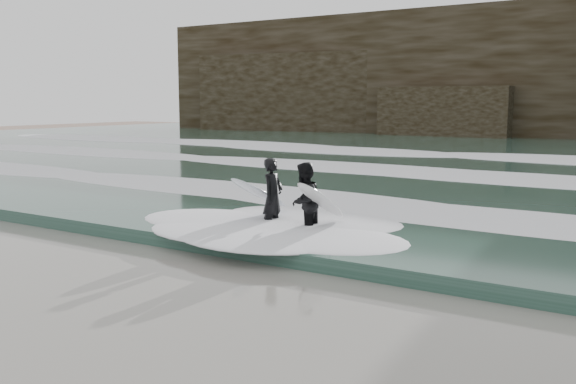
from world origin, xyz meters
name	(u,v)px	position (x,y,z in m)	size (l,w,h in m)	color
ground	(61,289)	(0.00, 0.00, 0.00)	(120.00, 120.00, 0.00)	#8A6551
sea	(512,154)	(0.00, 29.00, 0.15)	(90.00, 52.00, 0.30)	#2A4A3F
headland	(571,73)	(0.00, 46.00, 5.00)	(70.00, 9.00, 10.00)	black
foam_near	(333,195)	(0.00, 9.00, 0.40)	(60.00, 3.20, 0.20)	white
foam_mid	(424,171)	(0.00, 16.00, 0.42)	(60.00, 4.00, 0.24)	white
foam_far	(492,153)	(0.00, 25.00, 0.45)	(60.00, 4.80, 0.30)	white
surfer_left	(270,195)	(0.35, 5.40, 0.86)	(0.93, 1.99, 1.71)	black
surfer_right	(306,202)	(1.44, 5.17, 0.85)	(1.07, 1.75, 1.68)	black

